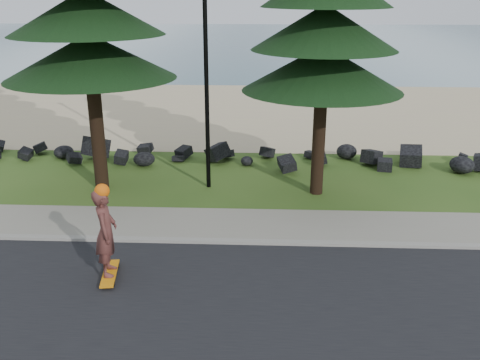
{
  "coord_description": "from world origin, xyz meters",
  "views": [
    {
      "loc": [
        1.77,
        -13.25,
        6.29
      ],
      "look_at": [
        1.18,
        0.0,
        1.42
      ],
      "focal_mm": 40.0,
      "sensor_mm": 36.0,
      "label": 1
    }
  ],
  "objects": [
    {
      "name": "sidewalk",
      "position": [
        0.0,
        0.2,
        0.04
      ],
      "size": [
        160.0,
        2.0,
        0.08
      ],
      "primitive_type": "cube",
      "color": "gray",
      "rests_on": "ground"
    },
    {
      "name": "kerb",
      "position": [
        0.0,
        -0.9,
        0.05
      ],
      "size": [
        160.0,
        0.2,
        0.1
      ],
      "primitive_type": "cube",
      "color": "gray",
      "rests_on": "ground"
    },
    {
      "name": "ground",
      "position": [
        0.0,
        0.0,
        0.0
      ],
      "size": [
        160.0,
        160.0,
        0.0
      ],
      "primitive_type": "plane",
      "color": "#2F4F18",
      "rests_on": "ground"
    },
    {
      "name": "seawall_boulders",
      "position": [
        0.0,
        5.6,
        0.0
      ],
      "size": [
        60.0,
        2.4,
        1.1
      ],
      "primitive_type": null,
      "color": "black",
      "rests_on": "ground"
    },
    {
      "name": "beach_sand",
      "position": [
        0.0,
        14.5,
        0.01
      ],
      "size": [
        160.0,
        15.0,
        0.01
      ],
      "primitive_type": "cube",
      "color": "#C5B583",
      "rests_on": "ground"
    },
    {
      "name": "lamp_post",
      "position": [
        0.0,
        3.2,
        4.13
      ],
      "size": [
        0.25,
        0.14,
        8.14
      ],
      "color": "black",
      "rests_on": "ground"
    },
    {
      "name": "ocean",
      "position": [
        0.0,
        51.0,
        0.0
      ],
      "size": [
        160.0,
        58.0,
        0.01
      ],
      "primitive_type": "cube",
      "color": "#375D6A",
      "rests_on": "ground"
    },
    {
      "name": "road",
      "position": [
        0.0,
        -4.5,
        0.01
      ],
      "size": [
        160.0,
        7.0,
        0.02
      ],
      "primitive_type": "cube",
      "color": "black",
      "rests_on": "ground"
    },
    {
      "name": "skateboarder",
      "position": [
        -1.66,
        -2.73,
        1.14
      ],
      "size": [
        0.59,
        1.25,
        2.26
      ],
      "rotation": [
        0.0,
        0.0,
        1.71
      ],
      "color": "orange",
      "rests_on": "ground"
    }
  ]
}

